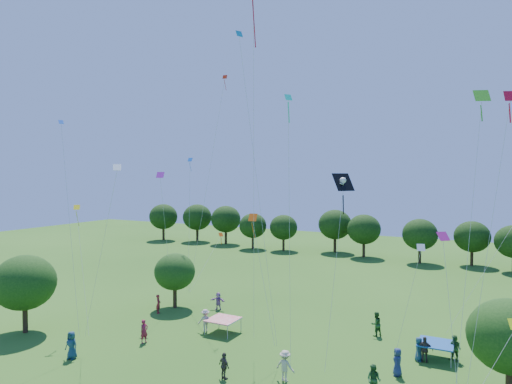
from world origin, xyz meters
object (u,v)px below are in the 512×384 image
at_px(near_tree_north, 175,272).
at_px(tent_red_stripe, 223,319).
at_px(near_tree_west, 24,283).
at_px(pirate_kite, 343,184).
at_px(near_tree_east, 510,336).
at_px(red_high_kite, 254,62).
at_px(tent_blue, 436,344).

bearing_deg(near_tree_north, tent_red_stripe, -26.29).
height_order(near_tree_west, pirate_kite, pirate_kite).
bearing_deg(near_tree_east, pirate_kite, -175.29).
bearing_deg(near_tree_east, tent_red_stripe, 174.11).
height_order(pirate_kite, red_high_kite, red_high_kite).
distance_m(tent_blue, red_high_kite, 21.69).
relative_size(near_tree_north, tent_blue, 2.24).
relative_size(near_tree_west, red_high_kite, 0.26).
bearing_deg(tent_red_stripe, near_tree_north, 153.71).
distance_m(near_tree_west, pirate_kite, 25.19).
relative_size(tent_blue, pirate_kite, 0.20).
height_order(near_tree_west, tent_red_stripe, near_tree_west).
bearing_deg(red_high_kite, tent_blue, 30.56).
height_order(tent_red_stripe, tent_blue, same).
relative_size(near_tree_west, tent_blue, 2.70).
distance_m(near_tree_west, red_high_kite, 23.95).
bearing_deg(near_tree_west, pirate_kite, 10.22).
distance_m(near_tree_north, near_tree_east, 27.09).
distance_m(tent_blue, pirate_kite, 12.56).
height_order(near_tree_west, near_tree_north, near_tree_west).
height_order(near_tree_east, tent_blue, near_tree_east).
relative_size(near_tree_north, red_high_kite, 0.22).
xyz_separation_m(pirate_kite, red_high_kite, (-5.45, -1.10, 7.63)).
relative_size(near_tree_west, near_tree_east, 1.08).
bearing_deg(tent_blue, near_tree_north, 176.42).
distance_m(near_tree_north, pirate_kite, 20.43).
relative_size(near_tree_west, near_tree_north, 1.20).
relative_size(pirate_kite, red_high_kite, 0.48).
bearing_deg(near_tree_east, near_tree_west, -171.27).
bearing_deg(tent_red_stripe, near_tree_west, -152.70).
distance_m(near_tree_north, tent_blue, 22.56).
distance_m(near_tree_west, tent_blue, 30.04).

